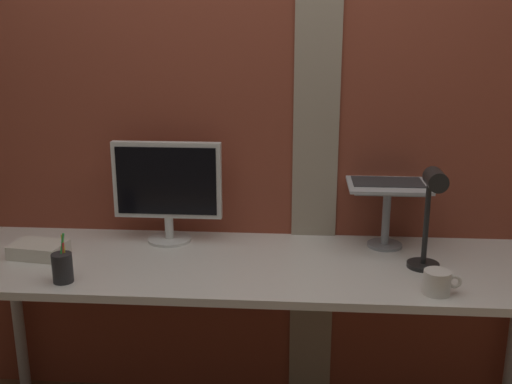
# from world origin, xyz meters

# --- Properties ---
(brick_wall_back) EXTENTS (3.46, 0.16, 2.39)m
(brick_wall_back) POSITION_xyz_m (0.00, 0.35, 1.20)
(brick_wall_back) COLOR brown
(brick_wall_back) RESTS_ON ground_plane
(desk) EXTENTS (2.32, 0.66, 0.78)m
(desk) POSITION_xyz_m (0.00, -0.03, 0.71)
(desk) COLOR silver
(desk) RESTS_ON ground_plane
(monitor) EXTENTS (0.44, 0.18, 0.42)m
(monitor) POSITION_xyz_m (-0.37, 0.17, 1.02)
(monitor) COLOR silver
(monitor) RESTS_ON desk
(laptop_stand) EXTENTS (0.28, 0.22, 0.25)m
(laptop_stand) POSITION_xyz_m (0.52, 0.17, 0.95)
(laptop_stand) COLOR gray
(laptop_stand) RESTS_ON desk
(laptop) EXTENTS (0.32, 0.31, 0.24)m
(laptop) POSITION_xyz_m (0.52, 0.25, 1.09)
(laptop) COLOR #ADB2B7
(laptop) RESTS_ON laptop_stand
(desk_lamp) EXTENTS (0.12, 0.20, 0.40)m
(desk_lamp) POSITION_xyz_m (0.64, -0.09, 1.03)
(desk_lamp) COLOR black
(desk_lamp) RESTS_ON desk
(pen_cup) EXTENTS (0.07, 0.07, 0.18)m
(pen_cup) POSITION_xyz_m (-0.65, -0.26, 0.83)
(pen_cup) COLOR #262628
(pen_cup) RESTS_ON desk
(coffee_mug) EXTENTS (0.13, 0.09, 0.08)m
(coffee_mug) POSITION_xyz_m (0.64, -0.26, 0.82)
(coffee_mug) COLOR silver
(coffee_mug) RESTS_ON desk
(paper_clutter_stack) EXTENTS (0.22, 0.17, 0.05)m
(paper_clutter_stack) POSITION_xyz_m (-0.84, -0.03, 0.81)
(paper_clutter_stack) COLOR silver
(paper_clutter_stack) RESTS_ON desk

